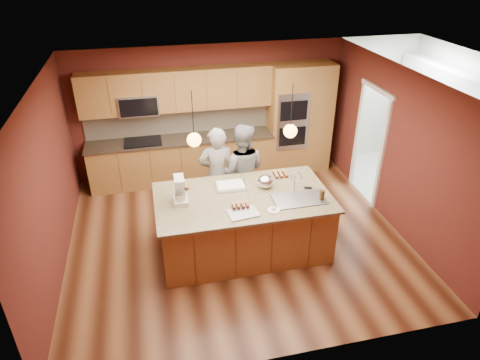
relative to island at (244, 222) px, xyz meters
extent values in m
plane|color=#442011|center=(-0.05, 0.34, -0.50)|extent=(5.50, 5.50, 0.00)
plane|color=silver|center=(-0.05, 0.34, 2.20)|extent=(5.50, 5.50, 0.00)
plane|color=#561F19|center=(-0.05, 2.84, 0.85)|extent=(5.50, 0.00, 5.50)
plane|color=#561F19|center=(-0.05, -2.16, 0.85)|extent=(5.50, 0.00, 5.50)
plane|color=#561F19|center=(-2.80, 0.34, 0.85)|extent=(0.00, 5.00, 5.00)
plane|color=#561F19|center=(2.70, 0.34, 0.85)|extent=(0.00, 5.00, 5.00)
cube|color=olive|center=(-0.70, 2.54, -0.05)|extent=(3.70, 0.60, 0.90)
cube|color=#2B221A|center=(-0.70, 2.53, 0.41)|extent=(3.74, 0.64, 0.04)
cube|color=beige|center=(-0.70, 2.83, 0.72)|extent=(3.70, 0.03, 0.56)
cube|color=olive|center=(-0.70, 2.66, 1.40)|extent=(3.70, 0.36, 0.80)
cube|color=black|center=(-1.45, 2.52, 0.44)|extent=(0.72, 0.52, 0.03)
cube|color=#A9ABAF|center=(-1.45, 2.64, 1.18)|extent=(0.76, 0.40, 0.40)
cube|color=olive|center=(1.55, 2.54, 0.65)|extent=(0.80, 0.60, 2.30)
cube|color=#A9ABAF|center=(1.55, 2.24, 0.70)|extent=(0.66, 0.04, 1.20)
cube|color=olive|center=(2.20, 2.54, 0.65)|extent=(0.50, 0.60, 2.30)
plane|color=beige|center=(3.60, 1.54, -0.50)|extent=(2.60, 2.60, 0.00)
plane|color=beige|center=(4.50, 1.54, 0.85)|extent=(0.00, 2.70, 2.70)
cube|color=white|center=(4.30, 1.54, 1.45)|extent=(0.35, 2.40, 0.75)
cylinder|color=black|center=(-0.71, 0.00, 1.85)|extent=(0.01, 0.01, 0.70)
sphere|color=#F49D3B|center=(-0.71, 0.00, 1.50)|extent=(0.20, 0.20, 0.20)
cylinder|color=black|center=(0.68, 0.00, 1.85)|extent=(0.01, 0.01, 0.70)
sphere|color=#F49D3B|center=(0.68, 0.00, 1.50)|extent=(0.20, 0.20, 0.20)
cube|color=olive|center=(-0.02, 0.00, -0.03)|extent=(2.58, 1.40, 0.95)
cube|color=tan|center=(-0.02, 0.00, 0.46)|extent=(2.68, 1.50, 0.04)
cube|color=#A9ABAF|center=(0.79, -0.26, 0.40)|extent=(0.77, 0.45, 0.18)
imported|color=black|center=(-0.24, 1.00, 0.36)|extent=(0.66, 0.45, 1.74)
imported|color=slate|center=(0.20, 1.00, 0.37)|extent=(1.02, 0.90, 1.75)
cube|color=silver|center=(-0.96, 0.05, 0.52)|extent=(0.22, 0.29, 0.06)
cube|color=silver|center=(-0.96, 0.17, 0.69)|extent=(0.11, 0.09, 0.28)
cube|color=silver|center=(-0.96, 0.07, 0.84)|extent=(0.15, 0.29, 0.11)
cylinder|color=silver|center=(-0.96, 0.01, 0.59)|extent=(0.16, 0.16, 0.15)
cube|color=silver|center=(-0.14, 0.33, 0.50)|extent=(0.50, 0.38, 0.03)
cube|color=white|center=(-0.14, 0.33, 0.52)|extent=(0.43, 0.31, 0.02)
cube|color=#A9ABAF|center=(-0.12, -0.46, 0.49)|extent=(0.46, 0.35, 0.02)
ellipsoid|color=silver|center=(0.39, 0.20, 0.58)|extent=(0.25, 0.25, 0.22)
cylinder|color=white|center=(0.33, -0.48, 0.49)|extent=(0.19, 0.19, 0.01)
cylinder|color=#34230E|center=(1.12, -0.35, 0.56)|extent=(0.08, 0.08, 0.15)
cube|color=black|center=(1.05, 0.02, 0.49)|extent=(0.14, 0.10, 0.01)
cube|color=silver|center=(4.14, 1.14, 0.03)|extent=(0.74, 0.76, 1.08)
cube|color=silver|center=(4.13, 1.87, -0.03)|extent=(0.68, 0.69, 0.96)
camera|label=1|loc=(-1.31, -5.43, 3.89)|focal=32.00mm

